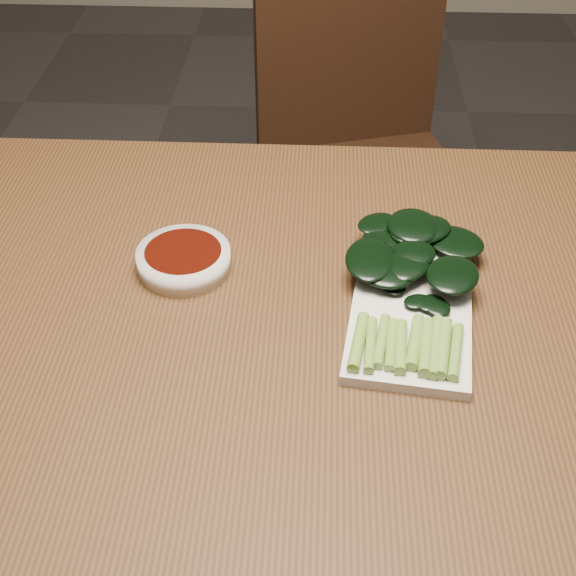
% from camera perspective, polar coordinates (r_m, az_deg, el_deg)
% --- Properties ---
extents(table, '(1.40, 0.80, 0.75)m').
position_cam_1_polar(table, '(1.02, 0.82, -4.53)').
color(table, '#412812').
rests_on(table, ground).
extents(chair_far, '(0.52, 0.52, 0.89)m').
position_cam_1_polar(chair_far, '(1.83, 5.20, 9.81)').
color(chair_far, black).
rests_on(chair_far, ground).
extents(sauce_bowl, '(0.12, 0.12, 0.03)m').
position_cam_1_polar(sauce_bowl, '(1.04, -7.42, 2.05)').
color(sauce_bowl, silver).
rests_on(sauce_bowl, table).
extents(serving_plate, '(0.18, 0.30, 0.01)m').
position_cam_1_polar(serving_plate, '(0.99, 8.79, -1.08)').
color(serving_plate, silver).
rests_on(serving_plate, table).
extents(gai_lan, '(0.20, 0.31, 0.03)m').
position_cam_1_polar(gai_lan, '(1.01, 8.64, 1.59)').
color(gai_lan, olive).
rests_on(gai_lan, serving_plate).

